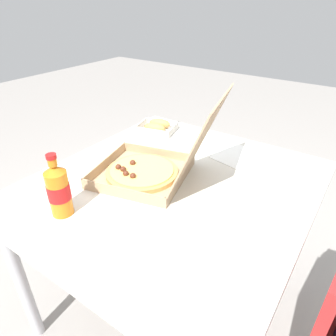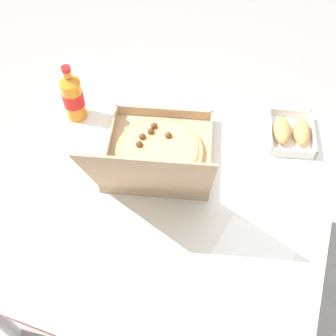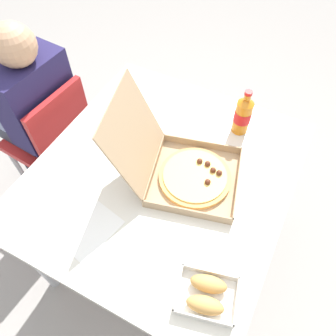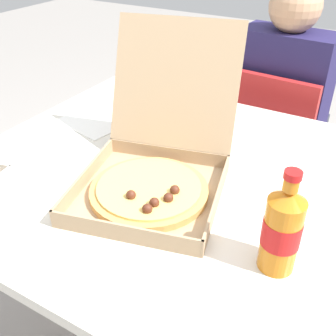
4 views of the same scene
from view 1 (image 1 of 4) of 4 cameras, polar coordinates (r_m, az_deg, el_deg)
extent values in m
plane|color=gray|center=(1.71, 0.67, -24.37)|extent=(10.00, 10.00, 0.00)
cube|color=silver|center=(1.19, 0.88, -3.43)|extent=(1.10, 1.01, 0.03)
cylinder|color=#B7B7BC|center=(1.94, -1.90, -2.06)|extent=(0.05, 0.05, 0.72)
cylinder|color=#B7B7BC|center=(1.47, -26.17, -18.61)|extent=(0.05, 0.05, 0.72)
cylinder|color=#B7B7BC|center=(1.67, 23.41, -11.09)|extent=(0.05, 0.05, 0.72)
cube|color=red|center=(1.06, 28.82, -20.58)|extent=(0.36, 0.06, 0.38)
cube|color=tan|center=(1.23, -4.92, -1.32)|extent=(0.42, 0.42, 0.01)
cube|color=tan|center=(1.29, -11.74, 0.97)|extent=(0.33, 0.09, 0.04)
cube|color=tan|center=(1.35, -1.94, 3.02)|extent=(0.09, 0.33, 0.04)
cube|color=tan|center=(1.09, -8.72, -4.61)|extent=(0.09, 0.33, 0.04)
cube|color=tan|center=(1.16, 2.56, -1.90)|extent=(0.33, 0.09, 0.04)
cube|color=tan|center=(1.06, 6.30, 5.56)|extent=(0.37, 0.22, 0.32)
cylinder|color=tan|center=(1.22, -4.95, -0.84)|extent=(0.29, 0.29, 0.02)
cylinder|color=#EAC666|center=(1.22, -4.97, -0.35)|extent=(0.26, 0.26, 0.01)
sphere|color=#562819|center=(1.17, -6.69, -1.49)|extent=(0.02, 0.02, 0.02)
sphere|color=#562819|center=(1.18, -8.01, -1.03)|extent=(0.02, 0.02, 0.02)
sphere|color=#562819|center=(1.26, -6.73, 1.01)|extent=(0.02, 0.02, 0.02)
sphere|color=#562819|center=(1.21, -8.52, -0.21)|extent=(0.02, 0.02, 0.02)
sphere|color=#562819|center=(1.23, -9.41, 0.19)|extent=(0.02, 0.02, 0.02)
cube|color=white|center=(1.63, -2.06, 7.11)|extent=(0.19, 0.22, 0.00)
cube|color=silver|center=(1.66, -5.04, 8.18)|extent=(0.15, 0.04, 0.03)
cube|color=silver|center=(1.59, 1.01, 7.30)|extent=(0.15, 0.04, 0.03)
cube|color=silver|center=(1.69, -1.10, 8.64)|extent=(0.05, 0.19, 0.03)
cube|color=silver|center=(1.56, -3.12, 6.80)|extent=(0.05, 0.19, 0.03)
ellipsoid|color=tan|center=(1.65, -1.63, 8.44)|extent=(0.08, 0.13, 0.05)
ellipsoid|color=tan|center=(1.59, -2.55, 7.61)|extent=(0.08, 0.13, 0.05)
cylinder|color=orange|center=(1.05, -19.95, -4.55)|extent=(0.07, 0.07, 0.16)
cone|color=orange|center=(1.00, -20.86, -0.18)|extent=(0.07, 0.07, 0.02)
cylinder|color=orange|center=(0.99, -21.12, 1.07)|extent=(0.03, 0.03, 0.02)
cylinder|color=red|center=(0.98, -21.33, 2.06)|extent=(0.03, 0.03, 0.01)
cylinder|color=red|center=(1.04, -20.02, -4.19)|extent=(0.07, 0.07, 0.06)
cube|color=white|center=(1.41, 12.80, 2.35)|extent=(0.24, 0.19, 0.00)
camera|label=2|loc=(1.22, 57.30, 42.87)|focal=45.26mm
camera|label=3|loc=(1.81, 4.43, 44.48)|focal=34.62mm
camera|label=4|loc=(1.39, -43.70, 20.80)|focal=42.81mm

